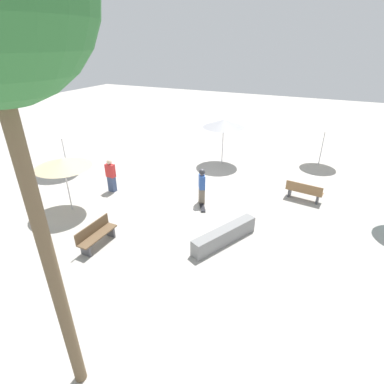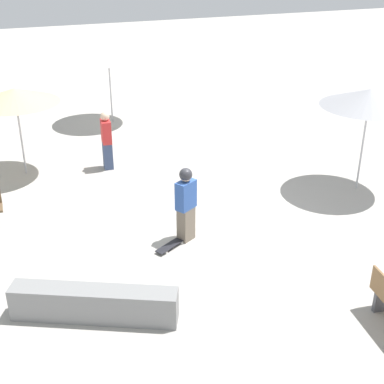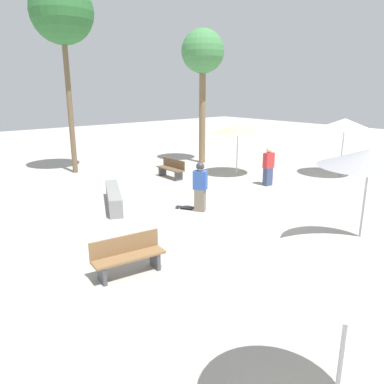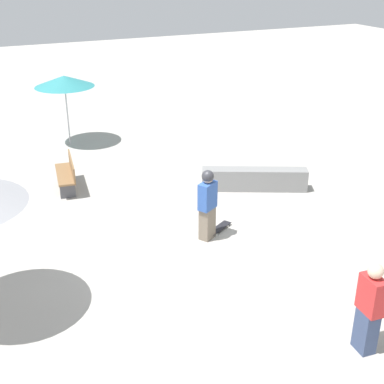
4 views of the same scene
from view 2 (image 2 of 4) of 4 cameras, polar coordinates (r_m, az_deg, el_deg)
name	(u,v)px [view 2 (image 2 of 4)]	position (r m, az deg, el deg)	size (l,w,h in m)	color
ground_plane	(214,222)	(12.17, 2.40, -3.22)	(60.00, 60.00, 0.00)	#ADA8A0
skater_main	(186,202)	(11.08, -0.66, -1.07)	(0.43, 0.50, 1.65)	#726656
skateboard	(171,245)	(11.20, -2.23, -5.67)	(0.58, 0.79, 0.07)	black
concrete_ledge	(94,304)	(9.33, -10.39, -11.65)	(1.60, 2.73, 0.59)	gray
shade_umbrella_tan	(15,96)	(14.62, -18.36, 9.72)	(2.26, 2.26, 2.35)	#B7B7BC
shade_umbrella_white	(108,52)	(18.37, -8.96, 14.53)	(2.40, 2.40, 2.62)	#B7B7BC
shade_umbrella_grey	(370,98)	(13.59, 18.42, 9.53)	(2.34, 2.34, 2.60)	#B7B7BC
bystander_watching	(107,140)	(14.84, -9.09, 5.45)	(0.46, 0.28, 1.62)	#38476B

